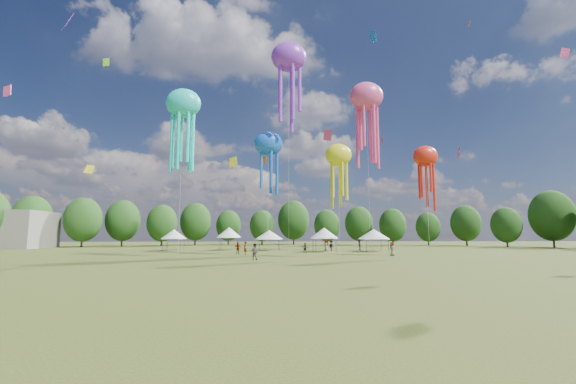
{
  "coord_description": "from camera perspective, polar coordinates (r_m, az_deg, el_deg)",
  "views": [
    {
      "loc": [
        -5.0,
        -11.61,
        2.84
      ],
      "look_at": [
        -3.04,
        15.0,
        6.0
      ],
      "focal_mm": 22.71,
      "sensor_mm": 36.0,
      "label": 1
    }
  ],
  "objects": [
    {
      "name": "ground",
      "position": [
        12.95,
        19.71,
        -19.03
      ],
      "size": [
        300.0,
        300.0,
        0.0
      ],
      "primitive_type": "plane",
      "color": "#384416",
      "rests_on": "ground"
    },
    {
      "name": "spectator_near",
      "position": [
        42.3,
        -5.27,
        -9.3
      ],
      "size": [
        1.11,
        1.0,
        1.88
      ],
      "primitive_type": "imported",
      "rotation": [
        0.0,
        0.0,
        2.77
      ],
      "color": "gray",
      "rests_on": "ground"
    },
    {
      "name": "spectators_far",
      "position": [
        61.73,
        5.43,
        -8.54
      ],
      "size": [
        23.11,
        20.07,
        1.91
      ],
      "color": "gray",
      "rests_on": "ground"
    },
    {
      "name": "festival_tents",
      "position": [
        66.96,
        -1.44,
        -6.56
      ],
      "size": [
        41.38,
        12.39,
        4.34
      ],
      "color": "#47474C",
      "rests_on": "ground"
    },
    {
      "name": "show_kites",
      "position": [
        58.0,
        4.76,
        11.66
      ],
      "size": [
        36.62,
        21.87,
        30.97
      ],
      "color": "blue",
      "rests_on": "ground"
    },
    {
      "name": "small_kites",
      "position": [
        60.16,
        2.45,
        20.2
      ],
      "size": [
        75.53,
        65.83,
        45.51
      ],
      "color": "blue",
      "rests_on": "ground"
    },
    {
      "name": "treeline",
      "position": [
        74.22,
        -3.34,
        -3.89
      ],
      "size": [
        201.57,
        95.24,
        13.43
      ],
      "color": "#38281C",
      "rests_on": "ground"
    }
  ]
}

